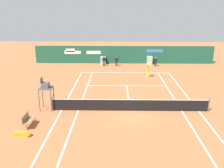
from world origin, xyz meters
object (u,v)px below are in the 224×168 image
ball_kid_centre_post (104,60)px  tennis_ball_near_service_line (88,94)px  player_on_baseline (148,69)px  ball_kid_left_post (116,61)px  player_bench (28,119)px  equipment_bag (23,134)px  umpire_chair (46,88)px  ball_kid_right_post (156,61)px

ball_kid_centre_post → tennis_ball_near_service_line: 11.54m
player_on_baseline → tennis_ball_near_service_line: player_on_baseline is taller
ball_kid_left_post → tennis_ball_near_service_line: ball_kid_left_post is taller
player_bench → equipment_bag: bearing=5.6°
ball_kid_centre_post → tennis_ball_near_service_line: (-0.91, -11.48, -0.74)m
umpire_chair → player_bench: (-0.48, -3.00, -1.25)m
umpire_chair → ball_kid_centre_post: size_ratio=1.93×
umpire_chair → ball_kid_left_post: size_ratio=1.95×
umpire_chair → tennis_ball_near_service_line: 4.84m
player_on_baseline → ball_kid_left_post: 6.59m
ball_kid_left_post → player_on_baseline: bearing=124.8°
umpire_chair → tennis_ball_near_service_line: umpire_chair is taller
equipment_bag → ball_kid_left_post: size_ratio=0.82×
player_on_baseline → equipment_bag: bearing=40.9°
umpire_chair → equipment_bag: umpire_chair is taller
player_on_baseline → player_bench: bearing=37.8°
player_bench → ball_kid_centre_post: size_ratio=0.91×
player_bench → ball_kid_right_post: size_ratio=0.97×
player_bench → ball_kid_centre_post: 18.51m
equipment_bag → ball_kid_left_post: 20.22m
player_on_baseline → ball_kid_centre_post: player_on_baseline is taller
player_on_baseline → ball_kid_centre_post: size_ratio=1.40×
ball_kid_left_post → ball_kid_right_post: (5.25, 0.00, -0.04)m
ball_kid_left_post → equipment_bag: bearing=75.2°
equipment_bag → player_on_baseline: bearing=56.0°
ball_kid_centre_post → player_on_baseline: bearing=122.8°
umpire_chair → player_bench: bearing=-9.1°
equipment_bag → ball_kid_left_post: bearing=73.5°
equipment_bag → tennis_ball_near_service_line: 8.51m
tennis_ball_near_service_line → ball_kid_centre_post: bearing=85.4°
equipment_bag → umpire_chair: bearing=85.5°
ball_kid_centre_post → ball_kid_left_post: (1.69, -0.00, -0.01)m
player_bench → ball_kid_left_post: 18.96m
ball_kid_left_post → tennis_ball_near_service_line: (-2.61, -11.48, -0.72)m
player_bench → tennis_ball_near_service_line: bearing=153.4°
umpire_chair → player_bench: umpire_chair is taller
ball_kid_centre_post → ball_kid_right_post: ball_kid_centre_post is taller
ball_kid_right_post → tennis_ball_near_service_line: size_ratio=18.31×
player_on_baseline → tennis_ball_near_service_line: bearing=28.8°
tennis_ball_near_service_line → player_bench: bearing=-116.6°
player_bench → equipment_bag: 1.41m
umpire_chair → player_on_baseline: bearing=136.6°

